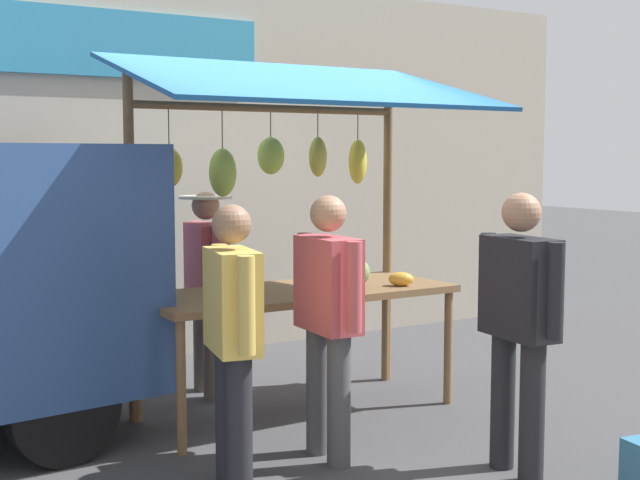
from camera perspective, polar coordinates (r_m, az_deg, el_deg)
name	(u,v)px	position (r m, az deg, el deg)	size (l,w,h in m)	color
ground_plane	(298,412)	(6.30, -1.45, -11.16)	(40.00, 40.00, 0.00)	#424244
street_backdrop	(170,168)	(7.99, -9.78, 4.68)	(9.00, 0.30, 3.40)	#B2A893
market_stall	(296,193)	(6.08, -1.59, 3.11)	(2.50, 1.46, 2.50)	brown
vendor_with_sunhat	(207,277)	(6.60, -7.43, -2.44)	(0.40, 0.67, 1.54)	#726656
shopper_with_shopping_bag	(233,329)	(4.70, -5.73, -5.79)	(0.31, 0.66, 1.56)	#232328
shopper_in_grey_tee	(328,310)	(5.15, 0.53, -4.57)	(0.24, 0.68, 1.58)	#4C4C51
shopper_with_ponytail	(519,314)	(5.02, 12.88, -4.75)	(0.27, 0.69, 1.61)	#232328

